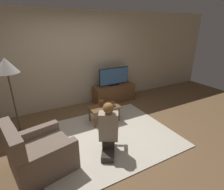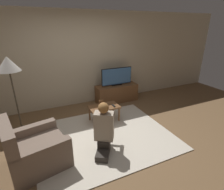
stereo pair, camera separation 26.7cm
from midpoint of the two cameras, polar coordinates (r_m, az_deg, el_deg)
ground_plane at (r=3.82m, az=-3.78°, el=-13.45°), size 10.00×10.00×0.00m
wall_back at (r=5.03m, az=-13.70°, el=10.85°), size 10.00×0.06×2.60m
rug at (r=3.81m, az=-3.79°, el=-13.35°), size 2.75×2.24×0.02m
tv_stand at (r=5.38m, az=-0.77°, el=0.62°), size 1.27×0.44×0.52m
tv at (r=5.21m, az=-0.82°, el=6.07°), size 0.96×0.08×0.53m
coffee_table at (r=4.20m, az=-4.35°, el=-4.45°), size 0.72×0.42×0.40m
floor_lamp at (r=3.94m, az=-32.92°, el=7.07°), size 0.45×0.45×1.65m
armchair at (r=3.21m, az=-24.94°, el=-17.23°), size 1.04×1.01×0.89m
person_kneeling at (r=3.16m, az=-3.61°, el=-10.80°), size 0.60×0.77×0.98m
picture_frame at (r=4.17m, az=-5.40°, el=-2.75°), size 0.11×0.01×0.15m
remote at (r=4.19m, az=-1.28°, el=-3.52°), size 0.04×0.15×0.02m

